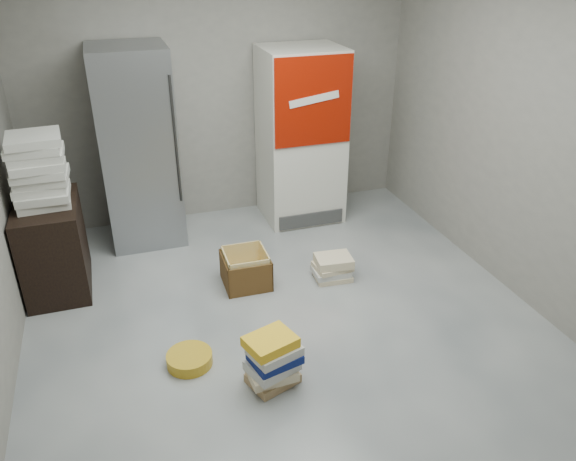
{
  "coord_description": "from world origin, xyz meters",
  "views": [
    {
      "loc": [
        -1.13,
        -3.18,
        2.73
      ],
      "look_at": [
        0.14,
        0.7,
        0.6
      ],
      "focal_mm": 35.0,
      "sensor_mm": 36.0,
      "label": 1
    }
  ],
  "objects_px": {
    "coke_cooler": "(301,136)",
    "wood_shelf": "(54,247)",
    "cardboard_box": "(246,271)",
    "phonebook_stack_main": "(273,361)",
    "steel_fridge": "(138,148)"
  },
  "relations": [
    {
      "from": "cardboard_box",
      "to": "coke_cooler",
      "type": "bearing_deg",
      "value": 53.25
    },
    {
      "from": "steel_fridge",
      "to": "coke_cooler",
      "type": "distance_m",
      "value": 1.65
    },
    {
      "from": "coke_cooler",
      "to": "wood_shelf",
      "type": "bearing_deg",
      "value": -163.72
    },
    {
      "from": "steel_fridge",
      "to": "wood_shelf",
      "type": "xyz_separation_m",
      "value": [
        -0.83,
        -0.73,
        -0.55
      ]
    },
    {
      "from": "coke_cooler",
      "to": "phonebook_stack_main",
      "type": "bearing_deg",
      "value": -113.19
    },
    {
      "from": "phonebook_stack_main",
      "to": "wood_shelf",
      "type": "bearing_deg",
      "value": 116.93
    },
    {
      "from": "steel_fridge",
      "to": "coke_cooler",
      "type": "xyz_separation_m",
      "value": [
        1.65,
        -0.01,
        -0.05
      ]
    },
    {
      "from": "coke_cooler",
      "to": "cardboard_box",
      "type": "xyz_separation_m",
      "value": [
        -0.92,
        -1.19,
        -0.77
      ]
    },
    {
      "from": "coke_cooler",
      "to": "steel_fridge",
      "type": "bearing_deg",
      "value": 179.82
    },
    {
      "from": "coke_cooler",
      "to": "cardboard_box",
      "type": "distance_m",
      "value": 1.69
    },
    {
      "from": "phonebook_stack_main",
      "to": "cardboard_box",
      "type": "bearing_deg",
      "value": 71.71
    },
    {
      "from": "steel_fridge",
      "to": "phonebook_stack_main",
      "type": "relative_size",
      "value": 4.74
    },
    {
      "from": "steel_fridge",
      "to": "wood_shelf",
      "type": "distance_m",
      "value": 1.23
    },
    {
      "from": "cardboard_box",
      "to": "wood_shelf",
      "type": "bearing_deg",
      "value": 164.24
    },
    {
      "from": "steel_fridge",
      "to": "phonebook_stack_main",
      "type": "xyz_separation_m",
      "value": [
        0.59,
        -2.48,
        -0.75
      ]
    }
  ]
}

